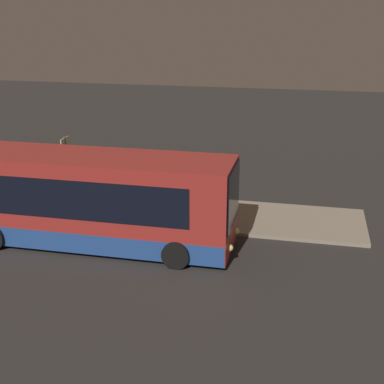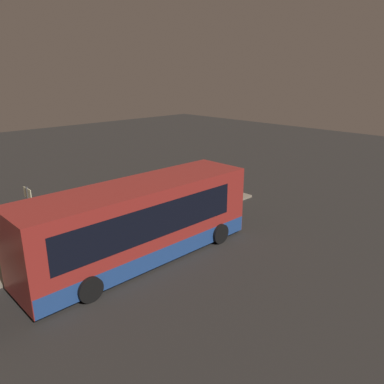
{
  "view_description": "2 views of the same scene",
  "coord_description": "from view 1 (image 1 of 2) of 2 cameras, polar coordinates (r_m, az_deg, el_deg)",
  "views": [
    {
      "loc": [
        7.62,
        -16.33,
        7.94
      ],
      "look_at": [
        3.83,
        0.57,
        1.96
      ],
      "focal_mm": 50.0,
      "sensor_mm": 36.0,
      "label": 1
    },
    {
      "loc": [
        -7.96,
        -11.6,
        7.42
      ],
      "look_at": [
        3.83,
        0.57,
        1.96
      ],
      "focal_mm": 35.0,
      "sensor_mm": 36.0,
      "label": 2
    }
  ],
  "objects": [
    {
      "name": "ground",
      "position": [
        19.69,
        -11.36,
        -5.13
      ],
      "size": [
        80.0,
        80.0,
        0.0
      ],
      "primitive_type": "plane",
      "color": "#2B2826"
    },
    {
      "name": "suitcase",
      "position": [
        22.15,
        -0.8,
        -0.75
      ],
      "size": [
        0.33,
        0.26,
        0.84
      ],
      "color": "black",
      "rests_on": "platform"
    },
    {
      "name": "bus_lead",
      "position": [
        18.98,
        -10.97,
        -0.88
      ],
      "size": [
        10.2,
        2.89,
        3.2
      ],
      "color": "maroon",
      "rests_on": "ground"
    },
    {
      "name": "platform",
      "position": [
        22.53,
        -7.99,
        -1.6
      ],
      "size": [
        20.0,
        3.51,
        0.14
      ],
      "color": "gray",
      "rests_on": "ground"
    },
    {
      "name": "passenger_waiting",
      "position": [
        23.15,
        -5.15,
        1.58
      ],
      "size": [
        0.68,
        0.65,
        1.67
      ],
      "rotation": [
        0.0,
        0.0,
        0.87
      ],
      "color": "#6B604C",
      "rests_on": "platform"
    },
    {
      "name": "passenger_boarding",
      "position": [
        21.34,
        -0.5,
        0.43
      ],
      "size": [
        0.63,
        0.51,
        1.82
      ],
      "rotation": [
        0.0,
        0.0,
        1.96
      ],
      "color": "gray",
      "rests_on": "platform"
    },
    {
      "name": "sign_post",
      "position": [
        23.58,
        -13.28,
        3.45
      ],
      "size": [
        0.1,
        0.73,
        2.65
      ],
      "color": "#4C4C51",
      "rests_on": "platform"
    }
  ]
}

